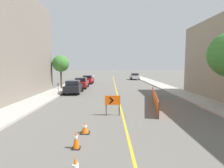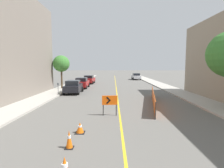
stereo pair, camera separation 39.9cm
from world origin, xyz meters
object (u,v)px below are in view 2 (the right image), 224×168
(parked_car_curb_mid, at_px, (82,83))
(parked_car_curb_near, at_px, (73,87))
(parked_car_curb_far, at_px, (89,79))
(parking_meter_near_curb, at_px, (58,86))
(traffic_cone_fifth, at_px, (69,139))
(parked_car_opposite_side, at_px, (136,76))
(street_tree_left_near, at_px, (61,64))
(arrow_barricade_primary, at_px, (110,101))
(traffic_cone_farthest, at_px, (80,128))

(parked_car_curb_mid, bearing_deg, parked_car_curb_near, -92.41)
(parked_car_curb_far, xyz_separation_m, parking_meter_near_curb, (-1.70, -13.44, 0.24))
(traffic_cone_fifth, relative_size, parked_car_curb_near, 0.17)
(parked_car_opposite_side, bearing_deg, parking_meter_near_curb, -119.58)
(parked_car_curb_near, relative_size, parking_meter_near_curb, 3.47)
(parked_car_opposite_side, xyz_separation_m, street_tree_left_near, (-13.12, -18.57, 2.86))
(arrow_barricade_primary, relative_size, parked_car_curb_near, 0.31)
(parked_car_curb_far, bearing_deg, street_tree_left_near, -106.11)
(parked_car_opposite_side, bearing_deg, parked_car_curb_mid, -124.03)
(parked_car_curb_near, distance_m, parked_car_opposite_side, 24.66)
(traffic_cone_fifth, distance_m, parking_meter_near_curb, 13.95)
(arrow_barricade_primary, xyz_separation_m, street_tree_left_near, (-7.21, 13.54, 2.69))
(traffic_cone_fifth, bearing_deg, street_tree_left_near, 107.27)
(traffic_cone_farthest, distance_m, parked_car_curb_mid, 18.33)
(parked_car_curb_near, height_order, parked_car_opposite_side, same)
(parked_car_curb_mid, xyz_separation_m, street_tree_left_near, (-2.64, -1.40, 2.86))
(parked_car_curb_far, relative_size, parked_car_opposite_side, 1.00)
(arrow_barricade_primary, height_order, parked_car_opposite_side, parked_car_opposite_side)
(traffic_cone_farthest, bearing_deg, parked_car_opposite_side, 78.26)
(parked_car_curb_far, distance_m, parking_meter_near_curb, 13.55)
(parked_car_curb_far, xyz_separation_m, street_tree_left_near, (-2.78, -8.32, 2.86))
(parked_car_curb_near, bearing_deg, parked_car_curb_mid, 85.32)
(arrow_barricade_primary, xyz_separation_m, parked_car_opposite_side, (5.91, 32.11, -0.17))
(parked_car_opposite_side, xyz_separation_m, parking_meter_near_curb, (-12.04, -23.69, 0.24))
(traffic_cone_farthest, bearing_deg, traffic_cone_fifth, -94.26)
(parked_car_opposite_side, bearing_deg, parked_car_curb_far, -137.90)
(traffic_cone_fifth, height_order, parking_meter_near_curb, parking_meter_near_curb)
(parked_car_curb_near, height_order, street_tree_left_near, street_tree_left_near)
(arrow_barricade_primary, distance_m, parked_car_curb_mid, 15.62)
(arrow_barricade_primary, height_order, parked_car_curb_near, parked_car_curb_near)
(traffic_cone_farthest, xyz_separation_m, street_tree_left_near, (-5.80, 16.65, 3.40))
(street_tree_left_near, bearing_deg, parked_car_curb_near, -55.70)
(traffic_cone_fifth, bearing_deg, parked_car_opposite_side, 78.58)
(parked_car_curb_far, relative_size, street_tree_left_near, 0.93)
(traffic_cone_fifth, relative_size, parked_car_curb_mid, 0.17)
(parked_car_curb_mid, height_order, parked_car_opposite_side, same)
(parked_car_opposite_side, bearing_deg, traffic_cone_farthest, -104.37)
(traffic_cone_fifth, height_order, street_tree_left_near, street_tree_left_near)
(parked_car_opposite_side, relative_size, street_tree_left_near, 0.93)
(parking_meter_near_curb, relative_size, street_tree_left_near, 0.27)
(parked_car_curb_far, bearing_deg, parked_car_curb_near, -88.84)
(parked_car_curb_far, distance_m, street_tree_left_near, 9.23)
(arrow_barricade_primary, distance_m, parked_car_opposite_side, 32.65)
(parked_car_opposite_side, height_order, street_tree_left_near, street_tree_left_near)
(parked_car_curb_mid, xyz_separation_m, parking_meter_near_curb, (-1.56, -6.52, 0.24))
(parked_car_opposite_side, distance_m, parking_meter_near_curb, 26.57)
(arrow_barricade_primary, bearing_deg, parking_meter_near_curb, 121.96)
(arrow_barricade_primary, height_order, parking_meter_near_curb, parking_meter_near_curb)
(parked_car_curb_near, bearing_deg, street_tree_left_near, 120.88)
(parked_car_curb_far, bearing_deg, traffic_cone_farthest, -80.75)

